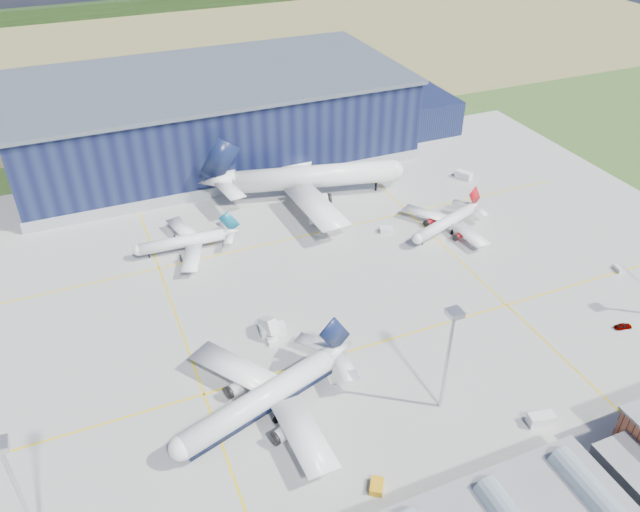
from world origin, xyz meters
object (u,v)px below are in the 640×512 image
(airliner_regional, at_px, (182,236))
(gse_cart_b, at_px, (386,230))
(airliner_widebody, at_px, (314,166))
(gse_van_a, at_px, (273,330))
(hangar, at_px, (220,118))
(airliner_navy, at_px, (259,391))
(gse_tug_b, at_px, (377,486))
(light_mast_center, at_px, (450,345))
(airstair, at_px, (269,329))
(gse_van_c, at_px, (541,419))
(gse_van_b, at_px, (464,175))
(light_mast_west, at_px, (13,479))
(airliner_red, at_px, (446,218))
(gse_cart_a, at_px, (620,269))
(car_a, at_px, (623,326))
(gse_tug_c, at_px, (210,238))

(airliner_regional, distance_m, gse_cart_b, 53.44)
(airliner_widebody, relative_size, gse_van_a, 11.21)
(hangar, distance_m, gse_cart_b, 72.46)
(airliner_navy, distance_m, gse_tug_b, 25.94)
(light_mast_center, distance_m, airstair, 41.17)
(hangar, bearing_deg, gse_tug_b, -94.98)
(airliner_widebody, height_order, gse_van_c, airliner_widebody)
(airliner_regional, height_order, gse_tug_b, airliner_regional)
(airliner_navy, xyz_separation_m, gse_van_b, (87.68, 66.15, -5.55))
(hangar, distance_m, light_mast_west, 139.77)
(hangar, height_order, gse_van_a, hangar)
(airliner_red, distance_m, gse_cart_a, 43.87)
(hangar, distance_m, gse_van_c, 137.51)
(airliner_widebody, bearing_deg, airliner_red, -40.10)
(airliner_widebody, xyz_separation_m, gse_van_b, (46.95, -7.60, -8.60))
(airliner_widebody, distance_m, gse_van_b, 48.34)
(gse_van_a, relative_size, gse_van_b, 1.06)
(gse_van_c, bearing_deg, airliner_widebody, 15.92)
(airliner_navy, xyz_separation_m, car_a, (79.83, -6.93, -6.07))
(gse_van_c, height_order, car_a, gse_van_c)
(gse_tug_b, bearing_deg, gse_van_c, 35.39)
(light_mast_west, distance_m, airstair, 57.99)
(light_mast_center, height_order, gse_tug_c, light_mast_center)
(gse_tug_b, xyz_separation_m, gse_van_b, (75.11, 88.03, 0.48))
(gse_van_a, xyz_separation_m, gse_van_c, (36.58, -41.92, -0.03))
(light_mast_west, height_order, airliner_regional, light_mast_west)
(gse_cart_b, bearing_deg, gse_cart_a, -107.13)
(airstair, xyz_separation_m, car_a, (71.30, -27.48, -1.04))
(light_mast_center, distance_m, gse_cart_a, 68.38)
(light_mast_west, xyz_separation_m, airliner_navy, (38.37, 10.63, -8.73))
(airliner_navy, relative_size, airliner_widebody, 0.69)
(gse_tug_b, bearing_deg, airliner_red, 84.59)
(airliner_navy, xyz_separation_m, airliner_red, (65.02, 41.37, -2.09))
(gse_van_a, xyz_separation_m, gse_cart_a, (85.66, -10.94, -0.56))
(airliner_widebody, distance_m, airliner_regional, 44.46)
(airliner_red, relative_size, gse_van_b, 5.62)
(gse_tug_b, bearing_deg, airstair, 129.70)
(gse_tug_c, bearing_deg, car_a, -48.60)
(gse_tug_b, height_order, gse_tug_c, gse_tug_b)
(gse_van_a, bearing_deg, airstair, 103.13)
(airliner_navy, distance_m, airliner_regional, 59.41)
(gse_tug_c, bearing_deg, gse_cart_a, -35.86)
(airliner_regional, bearing_deg, gse_cart_b, 170.39)
(gse_van_b, xyz_separation_m, gse_cart_b, (-36.71, -18.53, -0.43))
(airstair, bearing_deg, light_mast_west, -158.29)
(light_mast_west, relative_size, car_a, 6.17)
(gse_cart_a, bearing_deg, gse_cart_b, 151.42)
(airliner_widebody, height_order, gse_cart_a, airliner_widebody)
(airliner_navy, xyz_separation_m, airliner_regional, (-1.02, 59.37, -2.14))
(gse_cart_a, bearing_deg, gse_tug_b, -147.05)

